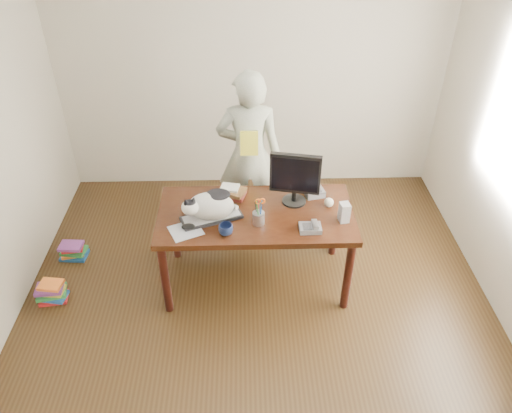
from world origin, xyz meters
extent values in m
plane|color=black|center=(0.00, 0.00, 0.00)|extent=(4.50, 4.50, 0.00)
plane|color=beige|center=(0.00, 2.25, 1.35)|extent=(4.00, 0.00, 4.00)
cube|color=black|center=(0.00, 0.60, 0.72)|extent=(1.60, 0.80, 0.05)
cylinder|color=black|center=(-0.74, 0.26, 0.35)|extent=(0.07, 0.07, 0.70)
cylinder|color=black|center=(0.74, 0.26, 0.35)|extent=(0.07, 0.07, 0.70)
cylinder|color=black|center=(-0.74, 0.94, 0.35)|extent=(0.07, 0.07, 0.70)
cylinder|color=black|center=(0.74, 0.94, 0.35)|extent=(0.07, 0.07, 0.70)
cube|color=black|center=(0.00, 0.96, 0.40)|extent=(1.45, 0.03, 0.50)
cube|color=black|center=(-0.36, 0.53, 0.76)|extent=(0.52, 0.34, 0.02)
cube|color=#B9B9BE|center=(-0.36, 0.53, 0.78)|extent=(0.48, 0.30, 0.01)
ellipsoid|color=silver|center=(-0.36, 0.53, 0.87)|extent=(0.42, 0.34, 0.23)
ellipsoid|color=silver|center=(-0.51, 0.45, 0.92)|extent=(0.17, 0.17, 0.12)
ellipsoid|color=black|center=(-0.51, 0.45, 0.96)|extent=(0.12, 0.11, 0.05)
cone|color=black|center=(-0.54, 0.43, 0.99)|extent=(0.08, 0.08, 0.08)
cone|color=black|center=(-0.48, 0.45, 0.99)|extent=(0.08, 0.07, 0.08)
ellipsoid|color=black|center=(-0.30, 0.55, 0.97)|extent=(0.24, 0.21, 0.05)
cylinder|color=silver|center=(-0.21, 0.64, 0.80)|extent=(0.14, 0.13, 0.05)
cylinder|color=black|center=(0.33, 0.75, 0.76)|extent=(0.24, 0.24, 0.02)
cylinder|color=black|center=(0.33, 0.75, 0.81)|extent=(0.05, 0.05, 0.09)
cube|color=black|center=(0.32, 0.73, 1.04)|extent=(0.41, 0.13, 0.35)
cube|color=black|center=(0.32, 0.70, 1.04)|extent=(0.37, 0.08, 0.29)
cylinder|color=#96969C|center=(0.02, 0.46, 0.80)|extent=(0.11, 0.11, 0.11)
cylinder|color=black|center=(0.00, 0.47, 0.89)|extent=(0.03, 0.04, 0.16)
cylinder|color=#0C48B5|center=(0.04, 0.45, 0.89)|extent=(0.02, 0.04, 0.16)
cylinder|color=red|center=(0.01, 0.48, 0.89)|extent=(0.02, 0.04, 0.16)
cylinder|color=#167220|center=(0.01, 0.44, 0.89)|extent=(0.03, 0.03, 0.16)
cylinder|color=#A3A4A8|center=(0.03, 0.46, 0.90)|extent=(0.02, 0.03, 0.12)
cylinder|color=#A3A4A8|center=(0.04, 0.46, 0.90)|extent=(0.02, 0.03, 0.12)
torus|color=#F95E0D|center=(0.01, 0.45, 0.97)|extent=(0.05, 0.03, 0.05)
torus|color=#F95E0D|center=(0.05, 0.46, 0.97)|extent=(0.05, 0.03, 0.05)
cube|color=#AFB4BC|center=(-0.55, 0.38, 0.75)|extent=(0.30, 0.29, 0.01)
ellipsoid|color=black|center=(-0.53, 0.40, 0.77)|extent=(0.13, 0.11, 0.04)
imported|color=#0D1736|center=(-0.24, 0.33, 0.79)|extent=(0.15, 0.15, 0.09)
cube|color=#5A5A5F|center=(0.42, 0.36, 0.77)|extent=(0.17, 0.13, 0.04)
cube|color=#404042|center=(0.39, 0.35, 0.80)|extent=(0.07, 0.09, 0.01)
cube|color=#A3A4A8|center=(0.45, 0.37, 0.80)|extent=(0.04, 0.14, 0.05)
cube|color=#9D9D9F|center=(0.70, 0.48, 0.83)|extent=(0.09, 0.09, 0.17)
sphere|color=white|center=(0.61, 0.67, 0.79)|extent=(0.08, 0.08, 0.08)
cube|color=#531A16|center=(-0.20, 0.85, 0.77)|extent=(0.28, 0.23, 0.04)
cube|color=brown|center=(-0.20, 0.84, 0.80)|extent=(0.26, 0.24, 0.03)
cube|color=white|center=(-0.21, 0.86, 0.83)|extent=(0.17, 0.15, 0.02)
cube|color=#5A5A5F|center=(0.50, 0.88, 0.78)|extent=(0.20, 0.24, 0.06)
cube|color=#404042|center=(0.51, 0.85, 0.81)|extent=(0.13, 0.13, 0.01)
imported|color=beige|center=(-0.04, 1.39, 0.83)|extent=(0.61, 0.41, 1.66)
cube|color=gold|center=(-0.04, 1.22, 1.05)|extent=(0.16, 0.10, 0.22)
cube|color=red|center=(-1.75, 0.40, 0.01)|extent=(0.25, 0.19, 0.03)
cube|color=#194F96|center=(-1.74, 0.39, 0.04)|extent=(0.23, 0.18, 0.03)
cube|color=#237532|center=(-1.76, 0.41, 0.08)|extent=(0.27, 0.22, 0.03)
cube|color=gold|center=(-1.75, 0.40, 0.11)|extent=(0.21, 0.16, 0.03)
cube|color=#723484|center=(-1.76, 0.39, 0.14)|extent=(0.23, 0.17, 0.03)
cube|color=orange|center=(-1.74, 0.41, 0.17)|extent=(0.21, 0.17, 0.03)
cube|color=#194F96|center=(-1.72, 0.95, 0.02)|extent=(0.25, 0.19, 0.03)
cube|color=orange|center=(-1.73, 0.96, 0.05)|extent=(0.22, 0.19, 0.03)
cube|color=#237532|center=(-1.71, 0.94, 0.08)|extent=(0.24, 0.19, 0.03)
cube|color=red|center=(-1.72, 0.96, 0.11)|extent=(0.21, 0.16, 0.03)
cube|color=#723484|center=(-1.73, 0.94, 0.14)|extent=(0.22, 0.17, 0.03)
camera|label=1|loc=(-0.09, -2.65, 3.19)|focal=35.00mm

